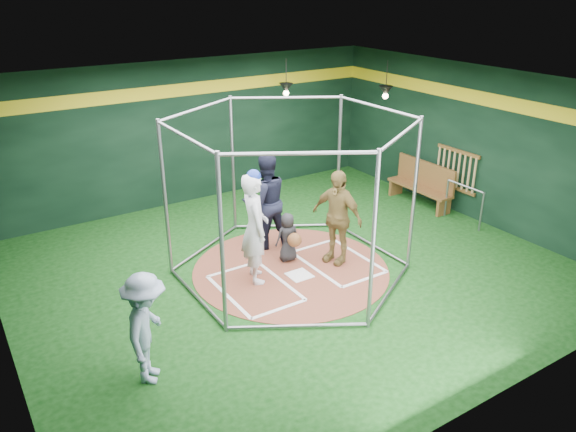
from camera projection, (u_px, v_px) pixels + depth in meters
room_shell at (291, 185)px, 10.23m from camera, size 10.10×9.10×3.53m
clay_disc at (291, 269)px, 10.91m from camera, size 3.80×3.80×0.01m
home_plate at (299, 275)px, 10.68m from camera, size 0.43×0.43×0.01m
batter_box_left at (255, 288)px, 10.24m from camera, size 1.17×1.77×0.01m
batter_box_right at (337, 262)px, 11.19m from camera, size 1.17×1.77×0.01m
batting_cage at (291, 198)px, 10.33m from camera, size 4.05×4.67×3.00m
bat_rack at (456, 170)px, 13.27m from camera, size 0.07×1.25×0.98m
pendant_lamp_near at (286, 88)px, 13.72m from camera, size 0.34×0.34×0.90m
pendant_lamp_far at (386, 91)px, 13.38m from camera, size 0.34×0.34×0.90m
batter_figure at (255, 227)px, 10.16m from camera, size 0.70×0.87×2.16m
visitor_leopard at (337, 217)px, 10.88m from camera, size 0.79×1.20×1.90m
catcher_figure at (288, 237)px, 11.06m from camera, size 0.52×0.57×1.00m
umpire at (265, 201)px, 11.49m from camera, size 1.07×0.88×2.00m
bystander_blue at (147, 329)px, 7.65m from camera, size 1.09×1.24×1.66m
dugout_bench at (422, 183)px, 13.89m from camera, size 0.43×1.85×1.08m
steel_railing at (464, 198)px, 12.75m from camera, size 0.05×1.07×0.92m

